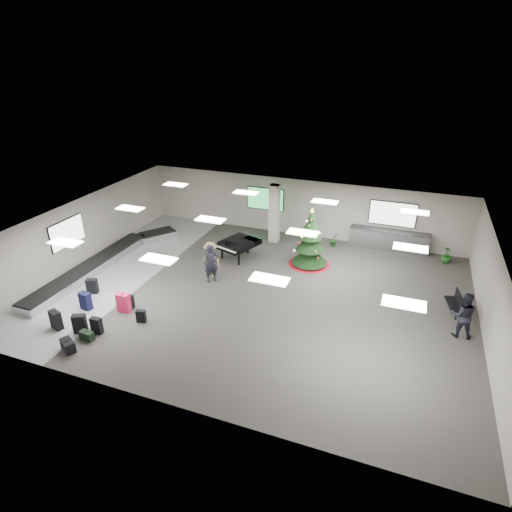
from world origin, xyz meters
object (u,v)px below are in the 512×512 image
at_px(baggage_carousel, 105,261).
at_px(potted_plant_right, 447,255).
at_px(service_counter, 389,240).
at_px(christmas_tree, 310,246).
at_px(potted_plant_left, 334,239).
at_px(bench, 456,303).
at_px(grand_piano, 238,244).
at_px(traveler_b, 211,259).
at_px(traveler_bench, 463,315).
at_px(pink_suitcase, 124,303).
at_px(traveler_a, 211,264).

height_order(baggage_carousel, potted_plant_right, potted_plant_right).
bearing_deg(service_counter, christmas_tree, -137.91).
bearing_deg(potted_plant_left, bench, -38.93).
distance_m(service_counter, grand_piano, 7.93).
xyz_separation_m(service_counter, traveler_b, (-7.45, -5.92, 0.32)).
distance_m(baggage_carousel, grand_piano, 6.60).
height_order(service_counter, traveler_bench, traveler_bench).
relative_size(pink_suitcase, bench, 0.60).
distance_m(pink_suitcase, traveler_b, 4.45).
height_order(christmas_tree, bench, christmas_tree).
xyz_separation_m(baggage_carousel, bench, (15.93, 1.43, 0.26)).
height_order(service_counter, potted_plant_left, service_counter).
distance_m(grand_piano, bench, 10.25).
relative_size(service_counter, traveler_b, 2.35).
distance_m(christmas_tree, traveler_b, 4.86).
height_order(grand_piano, potted_plant_right, grand_piano).
relative_size(baggage_carousel, traveler_b, 5.63).
bearing_deg(grand_piano, baggage_carousel, -132.75).
bearing_deg(service_counter, bench, -59.79).
distance_m(baggage_carousel, service_counter, 14.50).
bearing_deg(bench, traveler_a, 174.35).
height_order(pink_suitcase, traveler_b, traveler_b).
height_order(potted_plant_left, potted_plant_right, potted_plant_right).
xyz_separation_m(pink_suitcase, traveler_a, (2.24, 3.49, 0.50)).
relative_size(pink_suitcase, christmas_tree, 0.28).
xyz_separation_m(pink_suitcase, christmas_tree, (5.97, 6.74, 0.60)).
xyz_separation_m(pink_suitcase, potted_plant_left, (6.67, 9.30, -0.01)).
bearing_deg(traveler_a, traveler_bench, -47.70).
xyz_separation_m(baggage_carousel, traveler_bench, (16.00, -0.15, 0.69)).
relative_size(bench, traveler_bench, 0.76).
xyz_separation_m(traveler_a, traveler_b, (-0.25, 0.46, -0.04)).
xyz_separation_m(traveler_a, potted_plant_left, (4.43, 5.81, -0.51)).
bearing_deg(traveler_a, potted_plant_left, 7.78).
relative_size(pink_suitcase, grand_piano, 0.37).
xyz_separation_m(traveler_bench, potted_plant_right, (-0.32, 6.29, -0.48)).
height_order(traveler_b, potted_plant_left, traveler_b).
relative_size(baggage_carousel, grand_piano, 4.32).
bearing_deg(traveler_bench, service_counter, -68.74).
bearing_deg(traveler_b, potted_plant_left, 66.92).
bearing_deg(christmas_tree, grand_piano, -171.59).
relative_size(grand_piano, potted_plant_right, 2.66).
relative_size(service_counter, bench, 2.95).
bearing_deg(service_counter, traveler_bench, -65.31).
bearing_deg(potted_plant_right, grand_piano, -162.72).
relative_size(traveler_bench, potted_plant_right, 2.14).
distance_m(christmas_tree, bench, 6.93).
height_order(baggage_carousel, potted_plant_left, potted_plant_left).
bearing_deg(traveler_a, grand_piano, 41.40).
distance_m(service_counter, traveler_bench, 7.58).
relative_size(traveler_b, potted_plant_right, 2.04).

